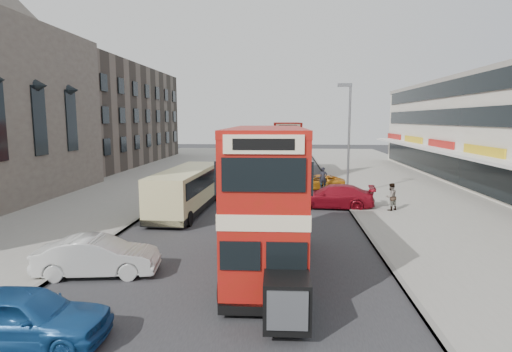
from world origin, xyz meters
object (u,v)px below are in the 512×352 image
at_px(cyclist, 323,184).
at_px(bus_second, 287,149).
at_px(bus_main, 267,199).
at_px(pedestrian_near, 391,197).
at_px(street_lamp, 348,131).
at_px(coach, 187,188).
at_px(car_left_front, 98,256).
at_px(car_right_a, 333,196).
at_px(car_right_b, 318,182).
at_px(car_left_near, 24,316).

bearing_deg(cyclist, bus_second, 101.57).
xyz_separation_m(bus_main, cyclist, (3.51, 16.28, -2.01)).
xyz_separation_m(pedestrian_near, cyclist, (-3.51, 6.21, -0.29)).
height_order(street_lamp, coach, street_lamp).
distance_m(car_left_front, car_right_a, 15.53).
distance_m(bus_second, pedestrian_near, 17.01).
height_order(car_left_front, pedestrian_near, pedestrian_near).
bearing_deg(coach, car_right_b, 46.96).
height_order(car_left_near, car_right_b, car_left_near).
bearing_deg(pedestrian_near, cyclist, -93.71).
bearing_deg(street_lamp, bus_main, -108.62).
xyz_separation_m(coach, car_right_b, (8.59, 8.50, -0.83)).
height_order(car_left_near, pedestrian_near, pedestrian_near).
distance_m(bus_main, car_right_a, 11.92).
relative_size(coach, pedestrian_near, 5.49).
distance_m(bus_second, cyclist, 10.11).
bearing_deg(car_left_near, car_right_a, -31.73).
bearing_deg(coach, car_left_front, -91.66).
bearing_deg(car_left_front, street_lamp, -42.80).
bearing_deg(bus_second, coach, 67.62).
distance_m(bus_main, car_right_b, 18.45).
distance_m(car_left_near, car_right_b, 25.21).
height_order(street_lamp, car_right_b, street_lamp).
height_order(street_lamp, pedestrian_near, street_lamp).
xyz_separation_m(bus_second, car_left_near, (-6.55, -31.27, -1.97)).
relative_size(car_left_near, car_right_a, 0.82).
bearing_deg(car_left_front, coach, -11.84).
distance_m(car_left_front, cyclist, 19.69).
xyz_separation_m(street_lamp, car_right_a, (-1.41, -3.92, -4.04)).
bearing_deg(street_lamp, cyclist, 142.73).
bearing_deg(car_right_b, car_right_a, 5.44).
relative_size(car_right_a, cyclist, 2.56).
distance_m(coach, car_left_near, 15.05).
distance_m(street_lamp, coach, 12.29).
bearing_deg(car_right_b, bus_main, -8.34).
bearing_deg(bus_second, pedestrian_near, 109.96).
bearing_deg(car_right_b, cyclist, 10.62).
relative_size(bus_second, car_left_front, 2.17).
xyz_separation_m(car_right_b, pedestrian_near, (3.78, -7.96, 0.39)).
height_order(car_left_front, cyclist, cyclist).
relative_size(bus_main, pedestrian_near, 5.59).
distance_m(car_left_front, car_right_b, 21.12).
relative_size(car_left_front, car_right_a, 0.83).
bearing_deg(bus_main, cyclist, -103.57).
xyz_separation_m(bus_main, coach, (-5.36, 9.54, -1.28)).
relative_size(bus_second, coach, 1.01).
distance_m(bus_main, car_left_near, 8.25).
bearing_deg(car_right_a, car_left_front, -31.83).
height_order(coach, car_left_front, coach).
xyz_separation_m(car_left_front, cyclist, (9.59, 17.20, -0.01)).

